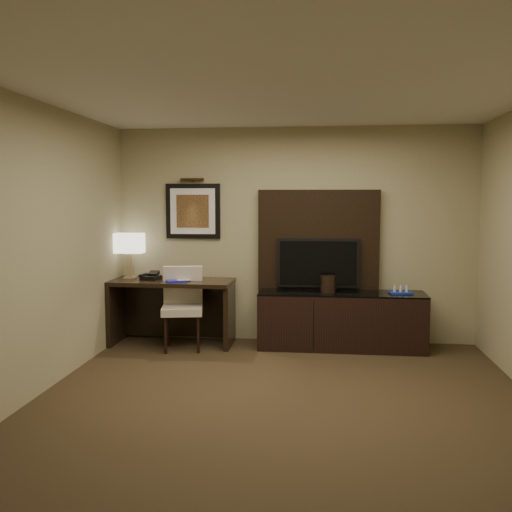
# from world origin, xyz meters

# --- Properties ---
(floor) EXTENTS (4.50, 5.00, 0.01)m
(floor) POSITION_xyz_m (0.00, 0.00, -0.01)
(floor) COLOR #322516
(floor) RESTS_ON ground
(ceiling) EXTENTS (4.50, 5.00, 0.01)m
(ceiling) POSITION_xyz_m (0.00, 0.00, 2.70)
(ceiling) COLOR silver
(ceiling) RESTS_ON wall_back
(wall_back) EXTENTS (4.50, 0.01, 2.70)m
(wall_back) POSITION_xyz_m (0.00, 2.50, 1.35)
(wall_back) COLOR #9B9269
(wall_back) RESTS_ON floor
(wall_front) EXTENTS (4.50, 0.01, 2.70)m
(wall_front) POSITION_xyz_m (0.00, -2.50, 1.35)
(wall_front) COLOR #9B9269
(wall_front) RESTS_ON floor
(wall_left) EXTENTS (0.01, 5.00, 2.70)m
(wall_left) POSITION_xyz_m (-2.25, 0.00, 1.35)
(wall_left) COLOR #9B9269
(wall_left) RESTS_ON floor
(desk) EXTENTS (1.52, 0.69, 0.81)m
(desk) POSITION_xyz_m (-1.50, 2.13, 0.40)
(desk) COLOR black
(desk) RESTS_ON floor
(credenza) EXTENTS (2.00, 0.57, 0.69)m
(credenza) POSITION_xyz_m (0.59, 2.15, 0.34)
(credenza) COLOR black
(credenza) RESTS_ON floor
(tv_wall_panel) EXTENTS (1.50, 0.12, 1.30)m
(tv_wall_panel) POSITION_xyz_m (0.30, 2.44, 1.27)
(tv_wall_panel) COLOR black
(tv_wall_panel) RESTS_ON wall_back
(tv) EXTENTS (1.00, 0.08, 0.60)m
(tv) POSITION_xyz_m (0.30, 2.34, 1.02)
(tv) COLOR black
(tv) RESTS_ON tv_wall_panel
(artwork) EXTENTS (0.70, 0.04, 0.70)m
(artwork) POSITION_xyz_m (-1.30, 2.48, 1.65)
(artwork) COLOR black
(artwork) RESTS_ON wall_back
(picture_light) EXTENTS (0.04, 0.04, 0.30)m
(picture_light) POSITION_xyz_m (-1.30, 2.44, 2.05)
(picture_light) COLOR #3C2613
(picture_light) RESTS_ON wall_back
(desk_chair) EXTENTS (0.57, 0.63, 0.99)m
(desk_chair) POSITION_xyz_m (-1.31, 1.88, 0.50)
(desk_chair) COLOR beige
(desk_chair) RESTS_ON floor
(table_lamp) EXTENTS (0.39, 0.24, 0.61)m
(table_lamp) POSITION_xyz_m (-2.07, 2.24, 1.11)
(table_lamp) COLOR tan
(table_lamp) RESTS_ON desk
(desk_phone) EXTENTS (0.25, 0.23, 0.11)m
(desk_phone) POSITION_xyz_m (-1.77, 2.13, 0.86)
(desk_phone) COLOR black
(desk_phone) RESTS_ON desk
(blue_folder) EXTENTS (0.34, 0.39, 0.02)m
(blue_folder) POSITION_xyz_m (-1.43, 2.06, 0.82)
(blue_folder) COLOR #191FA4
(blue_folder) RESTS_ON desk
(book) EXTENTS (0.16, 0.09, 0.22)m
(book) POSITION_xyz_m (-1.43, 2.06, 0.92)
(book) COLOR #ADA788
(book) RESTS_ON desk
(ice_bucket) EXTENTS (0.21, 0.21, 0.20)m
(ice_bucket) POSITION_xyz_m (0.42, 2.13, 0.79)
(ice_bucket) COLOR black
(ice_bucket) RESTS_ON credenza
(minibar_tray) EXTENTS (0.28, 0.20, 0.09)m
(minibar_tray) POSITION_xyz_m (1.28, 2.14, 0.73)
(minibar_tray) COLOR #182FA2
(minibar_tray) RESTS_ON credenza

